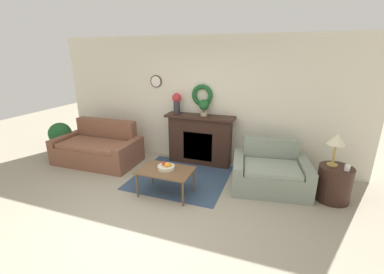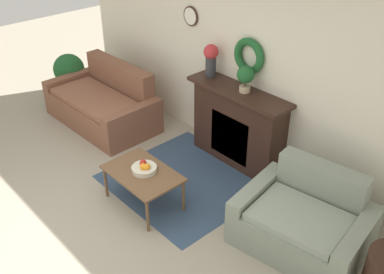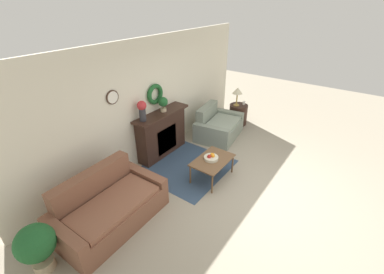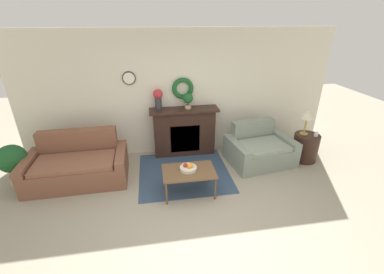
% 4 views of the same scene
% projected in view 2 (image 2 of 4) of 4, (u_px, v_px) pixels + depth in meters
% --- Properties ---
extents(ground_plane, '(16.00, 16.00, 0.00)m').
position_uv_depth(ground_plane, '(79.00, 243.00, 4.87)').
color(ground_plane, '#9E937F').
extents(floor_rug, '(1.80, 1.70, 0.01)m').
position_uv_depth(floor_rug, '(185.00, 180.00, 5.82)').
color(floor_rug, '#334760').
rests_on(floor_rug, ground_plane).
extents(wall_back, '(6.80, 0.16, 2.70)m').
position_uv_depth(wall_back, '(249.00, 64.00, 5.67)').
color(wall_back, beige).
rests_on(wall_back, ground_plane).
extents(fireplace, '(1.49, 0.41, 1.09)m').
position_uv_depth(fireplace, '(238.00, 126.00, 5.94)').
color(fireplace, '#331E16').
rests_on(fireplace, ground_plane).
extents(couch_left, '(1.83, 1.03, 0.90)m').
position_uv_depth(couch_left, '(104.00, 104.00, 7.00)').
color(couch_left, brown).
rests_on(couch_left, ground_plane).
extents(loveseat_right, '(1.45, 1.15, 0.83)m').
position_uv_depth(loveseat_right, '(304.00, 222.00, 4.73)').
color(loveseat_right, gray).
rests_on(loveseat_right, ground_plane).
extents(coffee_table, '(0.91, 0.60, 0.46)m').
position_uv_depth(coffee_table, '(143.00, 175.00, 5.23)').
color(coffee_table, brown).
rests_on(coffee_table, ground_plane).
extents(fruit_bowl, '(0.30, 0.30, 0.12)m').
position_uv_depth(fruit_bowl, '(144.00, 168.00, 5.20)').
color(fruit_bowl, beige).
rests_on(fruit_bowl, coffee_table).
extents(vase_on_mantel_left, '(0.20, 0.20, 0.44)m').
position_uv_depth(vase_on_mantel_left, '(211.00, 58.00, 5.86)').
color(vase_on_mantel_left, '#2D2D33').
rests_on(vase_on_mantel_left, fireplace).
extents(potted_plant_on_mantel, '(0.22, 0.22, 0.34)m').
position_uv_depth(potted_plant_on_mantel, '(246.00, 76.00, 5.48)').
color(potted_plant_on_mantel, tan).
rests_on(potted_plant_on_mantel, fireplace).
extents(potted_plant_floor_by_couch, '(0.52, 0.52, 0.79)m').
position_uv_depth(potted_plant_floor_by_couch, '(69.00, 71.00, 7.65)').
color(potted_plant_floor_by_couch, tan).
rests_on(potted_plant_floor_by_couch, ground_plane).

